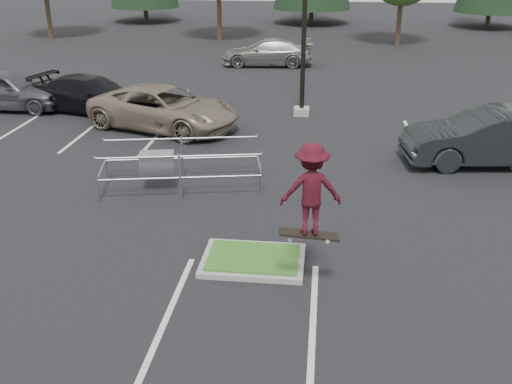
# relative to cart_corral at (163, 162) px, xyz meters

# --- Properties ---
(ground) EXTENTS (120.00, 120.00, 0.00)m
(ground) POSITION_rel_cart_corral_xyz_m (2.99, -3.90, -0.79)
(ground) COLOR black
(ground) RESTS_ON ground
(grass_median) EXTENTS (2.20, 1.60, 0.16)m
(grass_median) POSITION_rel_cart_corral_xyz_m (2.99, -3.90, -0.71)
(grass_median) COLOR gray
(grass_median) RESTS_ON ground
(stall_lines) EXTENTS (22.62, 17.60, 0.01)m
(stall_lines) POSITION_rel_cart_corral_xyz_m (1.64, 2.12, -0.79)
(stall_lines) COLOR silver
(stall_lines) RESTS_ON ground
(cart_corral) EXTENTS (4.67, 2.43, 1.26)m
(cart_corral) POSITION_rel_cart_corral_xyz_m (0.00, 0.00, 0.00)
(cart_corral) COLOR #979AA0
(cart_corral) RESTS_ON ground
(skateboarder) EXTENTS (1.23, 0.83, 1.92)m
(skateboarder) POSITION_rel_cart_corral_xyz_m (4.19, -4.90, 1.40)
(skateboarder) COLOR black
(skateboarder) RESTS_ON ground
(car_l_tan) EXTENTS (6.14, 4.31, 1.56)m
(car_l_tan) POSITION_rel_cart_corral_xyz_m (-1.51, 5.69, -0.01)
(car_l_tan) COLOR #7B6D5E
(car_l_tan) RESTS_ON ground
(car_l_black) EXTENTS (5.32, 3.21, 1.44)m
(car_l_black) POSITION_rel_cart_corral_xyz_m (-5.01, 7.60, -0.07)
(car_l_black) COLOR black
(car_l_black) RESTS_ON ground
(car_l_grey) EXTENTS (4.77, 1.95, 1.62)m
(car_l_grey) POSITION_rel_cart_corral_xyz_m (-8.51, 7.60, 0.02)
(car_l_grey) COLOR #43454A
(car_l_grey) RESTS_ON ground
(car_r_charc) EXTENTS (5.41, 2.45, 1.72)m
(car_r_charc) POSITION_rel_cart_corral_xyz_m (9.49, 3.10, 0.07)
(car_r_charc) COLOR black
(car_r_charc) RESTS_ON ground
(car_far_silver) EXTENTS (5.07, 2.30, 1.44)m
(car_far_silver) POSITION_rel_cart_corral_xyz_m (1.15, 18.10, -0.07)
(car_far_silver) COLOR gray
(car_far_silver) RESTS_ON ground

